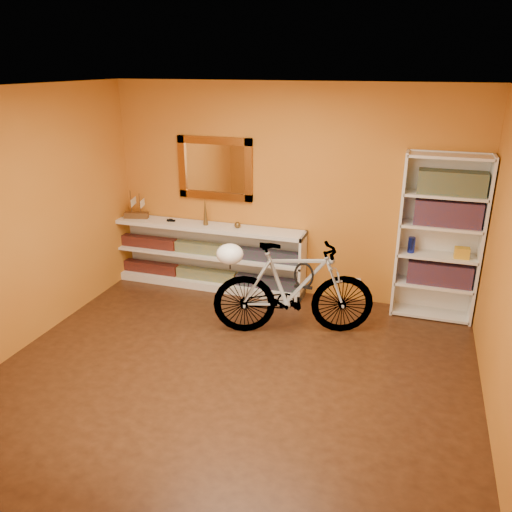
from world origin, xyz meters
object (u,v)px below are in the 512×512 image
(bookcase, at_px, (439,239))
(helmet, at_px, (230,254))
(bicycle, at_px, (294,289))
(console_unit, at_px, (206,256))

(bookcase, bearing_deg, helmet, -152.43)
(bookcase, xyz_separation_m, bicycle, (-1.44, -0.88, -0.43))
(bicycle, height_order, helmet, bicycle)
(console_unit, bearing_deg, bicycle, -31.71)
(console_unit, xyz_separation_m, bookcase, (2.82, 0.03, 0.52))
(console_unit, height_order, bookcase, bookcase)
(bookcase, relative_size, helmet, 6.60)
(bookcase, height_order, helmet, bookcase)
(console_unit, xyz_separation_m, helmet, (0.74, -1.06, 0.49))
(bookcase, distance_m, helmet, 2.35)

